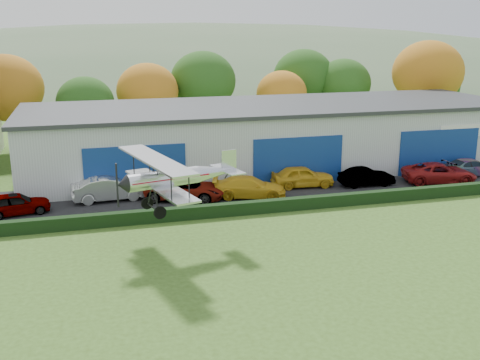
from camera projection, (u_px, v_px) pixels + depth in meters
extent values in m
plane|color=#39561B|center=(384.00, 347.00, 21.04)|extent=(300.00, 300.00, 0.00)
cube|color=black|center=(277.00, 189.00, 41.34)|extent=(48.00, 9.00, 0.05)
cube|color=black|center=(301.00, 203.00, 36.78)|extent=(46.00, 0.60, 0.80)
cube|color=#B2B7BC|center=(273.00, 137.00, 47.72)|extent=(40.00, 12.00, 5.00)
cube|color=#2D3033|center=(273.00, 106.00, 47.03)|extent=(40.60, 12.60, 0.30)
cube|color=navy|center=(136.00, 171.00, 39.20)|extent=(7.00, 0.12, 3.60)
cube|color=navy|center=(298.00, 161.00, 42.28)|extent=(7.00, 0.12, 3.60)
cube|color=navy|center=(439.00, 152.00, 45.35)|extent=(7.00, 0.12, 3.60)
cylinder|color=#3D2614|center=(11.00, 135.00, 53.50)|extent=(0.36, 0.36, 3.15)
ellipsoid|color=#B17415|center=(6.00, 88.00, 52.34)|extent=(6.84, 6.84, 6.16)
cylinder|color=#3D2614|center=(88.00, 139.00, 53.53)|extent=(0.36, 0.36, 2.45)
ellipsoid|color=#1E4C14|center=(85.00, 102.00, 52.62)|extent=(5.32, 5.32, 4.79)
cylinder|color=#3D2614|center=(149.00, 131.00, 56.88)|extent=(0.36, 0.36, 2.80)
ellipsoid|color=#B17415|center=(148.00, 91.00, 55.84)|extent=(6.08, 6.08, 5.47)
cylinder|color=#3D2614|center=(204.00, 123.00, 60.23)|extent=(0.36, 0.36, 3.15)
ellipsoid|color=#1E4C14|center=(203.00, 81.00, 59.06)|extent=(6.84, 6.84, 6.16)
cylinder|color=#3D2614|center=(281.00, 126.00, 60.51)|extent=(0.36, 0.36, 2.45)
ellipsoid|color=#B17415|center=(282.00, 94.00, 59.60)|extent=(5.32, 5.32, 4.79)
cylinder|color=#3D2614|center=(342.00, 119.00, 64.37)|extent=(0.36, 0.36, 2.80)
ellipsoid|color=#1E4C14|center=(343.00, 83.00, 63.33)|extent=(6.08, 6.08, 5.47)
cylinder|color=#3D2614|center=(424.00, 118.00, 62.60)|extent=(0.36, 0.36, 3.50)
ellipsoid|color=#B17415|center=(428.00, 72.00, 61.31)|extent=(7.60, 7.60, 6.84)
cylinder|color=#3D2614|center=(434.00, 116.00, 67.49)|extent=(0.36, 0.36, 2.45)
ellipsoid|color=#1E4C14|center=(437.00, 87.00, 66.58)|extent=(5.32, 5.32, 4.79)
cylinder|color=#3D2614|center=(302.00, 116.00, 65.16)|extent=(0.36, 0.36, 3.15)
ellipsoid|color=#1E4C14|center=(303.00, 77.00, 64.00)|extent=(6.84, 6.84, 6.16)
ellipsoid|color=#4C6642|center=(196.00, 125.00, 160.48)|extent=(320.00, 196.00, 56.00)
ellipsoid|color=#4C6642|center=(416.00, 98.00, 176.96)|extent=(240.00, 126.00, 36.00)
imported|color=gray|center=(16.00, 204.00, 35.54)|extent=(4.38, 2.39, 1.41)
imported|color=silver|center=(110.00, 188.00, 38.45)|extent=(5.17, 2.11, 1.67)
imported|color=gray|center=(185.00, 189.00, 38.61)|extent=(5.96, 4.26, 1.51)
imported|color=gold|center=(249.00, 187.00, 39.13)|extent=(5.40, 3.37, 1.46)
imported|color=gold|center=(302.00, 176.00, 41.71)|extent=(4.77, 2.29, 1.57)
imported|color=gray|center=(367.00, 177.00, 42.05)|extent=(4.14, 1.57, 1.35)
imported|color=maroon|center=(439.00, 173.00, 42.79)|extent=(5.84, 3.60, 1.51)
imported|color=gray|center=(471.00, 167.00, 44.96)|extent=(4.68, 2.07, 1.34)
cylinder|color=silver|center=(163.00, 179.00, 29.27)|extent=(3.96, 1.83, 0.91)
cone|color=silver|center=(216.00, 172.00, 30.72)|extent=(2.39, 1.43, 0.91)
cone|color=black|center=(123.00, 185.00, 28.24)|extent=(0.71, 1.01, 0.91)
cube|color=#AF0D1E|center=(169.00, 177.00, 29.41)|extent=(4.36, 1.95, 0.06)
cube|color=black|center=(172.00, 170.00, 29.40)|extent=(1.33, 0.89, 0.25)
cube|color=silver|center=(160.00, 185.00, 29.26)|extent=(3.02, 7.39, 0.10)
cube|color=silver|center=(155.00, 160.00, 28.80)|extent=(3.21, 7.81, 0.10)
cylinder|color=black|center=(171.00, 185.00, 26.65)|extent=(0.07, 0.07, 1.32)
cylinder|color=black|center=(189.00, 183.00, 27.08)|extent=(0.07, 0.07, 1.32)
cylinder|color=black|center=(134.00, 163.00, 31.07)|extent=(0.07, 0.07, 1.32)
cylinder|color=black|center=(149.00, 161.00, 31.51)|extent=(0.07, 0.07, 1.32)
cylinder|color=black|center=(158.00, 168.00, 28.60)|extent=(0.11, 0.23, 0.76)
cylinder|color=black|center=(153.00, 165.00, 29.19)|extent=(0.11, 0.23, 0.76)
cylinder|color=black|center=(156.00, 199.00, 28.85)|extent=(0.24, 0.70, 1.24)
cylinder|color=black|center=(150.00, 195.00, 29.57)|extent=(0.24, 0.70, 1.24)
cylinder|color=black|center=(153.00, 208.00, 29.37)|extent=(0.54, 1.89, 0.07)
cylinder|color=black|center=(160.00, 213.00, 28.60)|extent=(0.66, 0.30, 0.65)
cylinder|color=black|center=(147.00, 203.00, 30.13)|extent=(0.66, 0.30, 0.65)
cylinder|color=black|center=(227.00, 175.00, 31.13)|extent=(0.38, 0.15, 0.43)
cube|color=silver|center=(227.00, 169.00, 31.05)|extent=(1.53, 2.78, 0.06)
cube|color=silver|center=(229.00, 160.00, 30.96)|extent=(0.90, 0.28, 1.12)
cube|color=black|center=(117.00, 185.00, 28.11)|extent=(0.09, 0.13, 2.23)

